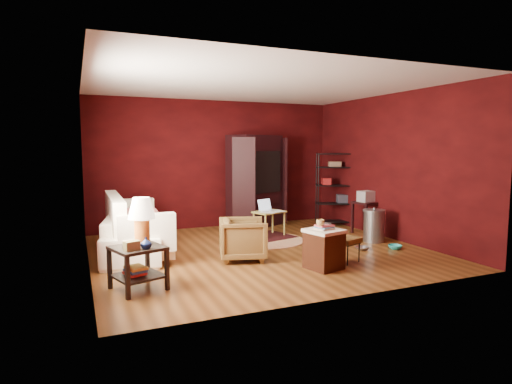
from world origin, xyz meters
TOP-DOWN VIEW (x-y plane):
  - room at (-0.04, -0.01)m, footprint 5.54×5.04m
  - sofa at (-2.00, 0.69)m, footprint 1.09×2.36m
  - armchair at (-0.48, -0.41)m, footprint 0.83×0.86m
  - pet_bowl_steel at (1.65, -0.64)m, footprint 0.24×0.08m
  - pet_bowl_turquoise at (2.22, -0.81)m, footprint 0.25×0.14m
  - vase at (-2.13, -1.41)m, footprint 0.14×0.15m
  - mug at (0.33, -1.40)m, footprint 0.14×0.13m
  - side_table at (-2.17, -1.17)m, footprint 0.73×0.73m
  - sofa_cushions at (-2.02, 0.67)m, footprint 0.89×2.17m
  - hamper at (0.42, -1.35)m, footprint 0.58×0.58m
  - footstool at (0.93, -1.16)m, footprint 0.48×0.48m
  - rug_round at (0.40, 0.73)m, footprint 1.85×1.85m
  - rug_oriental at (0.40, 0.93)m, footprint 1.44×1.14m
  - laptop_desk at (0.63, 1.02)m, footprint 0.70×0.61m
  - tv_armoire at (0.83, 2.16)m, footprint 1.47×1.22m
  - wire_shelving at (2.53, 1.58)m, footprint 0.88×0.63m
  - small_stand at (2.60, 0.52)m, footprint 0.51×0.51m
  - trash_can at (2.26, -0.17)m, footprint 0.52×0.52m

SIDE VIEW (x-z plane):
  - rug_round at x=0.40m, z-range 0.00..0.01m
  - rug_oriental at x=0.40m, z-range 0.01..0.02m
  - pet_bowl_steel at x=1.65m, z-range 0.00..0.23m
  - pet_bowl_turquoise at x=2.22m, z-range 0.00..0.23m
  - hamper at x=0.42m, z-range -0.03..0.64m
  - trash_can at x=2.26m, z-range -0.02..0.64m
  - footstool at x=0.93m, z-range 0.14..0.53m
  - armchair at x=-0.48m, z-range 0.00..0.72m
  - sofa_cushions at x=-2.02m, z-range -0.01..0.89m
  - sofa at x=-2.00m, z-range 0.00..0.89m
  - laptop_desk at x=0.63m, z-range 0.09..0.83m
  - vase at x=-2.13m, z-range 0.55..0.69m
  - small_stand at x=2.60m, z-range 0.22..1.10m
  - side_table at x=-2.17m, z-range 0.11..1.26m
  - mug at x=0.33m, z-range 0.65..0.77m
  - wire_shelving at x=2.53m, z-range 0.08..1.72m
  - tv_armoire at x=0.83m, z-range 0.04..2.08m
  - room at x=-0.04m, z-range -0.02..2.82m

